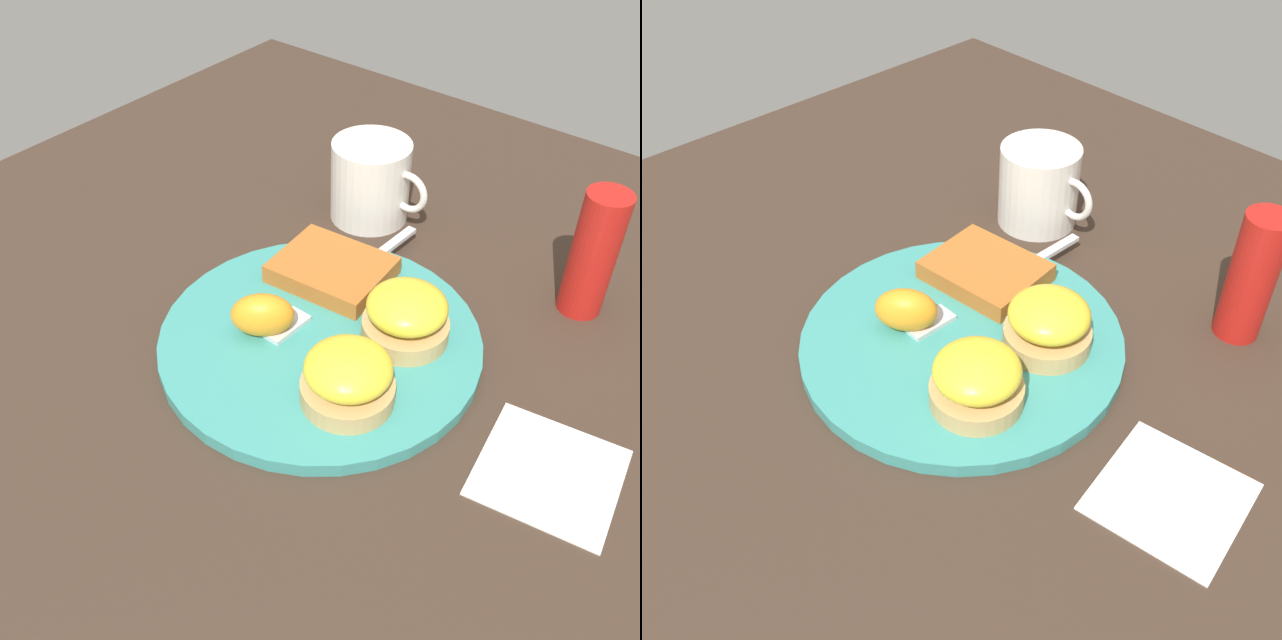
{
  "view_description": "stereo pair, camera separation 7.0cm",
  "coord_description": "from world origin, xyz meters",
  "views": [
    {
      "loc": [
        0.33,
        -0.41,
        0.5
      ],
      "look_at": [
        0.0,
        0.0,
        0.03
      ],
      "focal_mm": 42.0,
      "sensor_mm": 36.0,
      "label": 1
    },
    {
      "loc": [
        0.38,
        -0.36,
        0.5
      ],
      "look_at": [
        0.0,
        0.0,
        0.03
      ],
      "focal_mm": 42.0,
      "sensor_mm": 36.0,
      "label": 2
    }
  ],
  "objects": [
    {
      "name": "ground_plane",
      "position": [
        0.0,
        0.0,
        0.0
      ],
      "size": [
        1.1,
        1.1,
        0.0
      ],
      "primitive_type": "plane",
      "color": "#38281E"
    },
    {
      "name": "plate",
      "position": [
        0.0,
        0.0,
        0.01
      ],
      "size": [
        0.31,
        0.31,
        0.01
      ],
      "primitive_type": "cylinder",
      "color": "teal",
      "rests_on": "ground_plane"
    },
    {
      "name": "sandwich_benedict_left",
      "position": [
        0.07,
        -0.05,
        0.04
      ],
      "size": [
        0.08,
        0.08,
        0.06
      ],
      "color": "tan",
      "rests_on": "plate"
    },
    {
      "name": "sandwich_benedict_right",
      "position": [
        0.06,
        0.05,
        0.04
      ],
      "size": [
        0.08,
        0.08,
        0.06
      ],
      "color": "tan",
      "rests_on": "plate"
    },
    {
      "name": "hashbrown_patty",
      "position": [
        -0.05,
        0.08,
        0.02
      ],
      "size": [
        0.12,
        0.1,
        0.02
      ],
      "primitive_type": "cube",
      "rotation": [
        0.0,
        0.0,
        0.1
      ],
      "color": "#A65C23",
      "rests_on": "plate"
    },
    {
      "name": "orange_wedge",
      "position": [
        -0.05,
        -0.03,
        0.04
      ],
      "size": [
        0.07,
        0.07,
        0.04
      ],
      "primitive_type": "ellipsoid",
      "rotation": [
        0.0,
        0.0,
        0.68
      ],
      "color": "orange",
      "rests_on": "plate"
    },
    {
      "name": "fork",
      "position": [
        -0.03,
        0.07,
        0.02
      ],
      "size": [
        0.03,
        0.24,
        0.0
      ],
      "color": "silver",
      "rests_on": "plate"
    },
    {
      "name": "cup",
      "position": [
        -0.1,
        0.21,
        0.05
      ],
      "size": [
        0.12,
        0.09,
        0.09
      ],
      "color": "silver",
      "rests_on": "ground_plane"
    },
    {
      "name": "napkin",
      "position": [
        0.24,
        0.0,
        0.0
      ],
      "size": [
        0.13,
        0.13,
        0.0
      ],
      "primitive_type": "cube",
      "rotation": [
        0.0,
        0.0,
        0.16
      ],
      "color": "white",
      "rests_on": "ground_plane"
    },
    {
      "name": "condiment_bottle",
      "position": [
        0.17,
        0.21,
        0.07
      ],
      "size": [
        0.04,
        0.04,
        0.13
      ],
      "primitive_type": "cylinder",
      "color": "#B21914",
      "rests_on": "ground_plane"
    }
  ]
}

